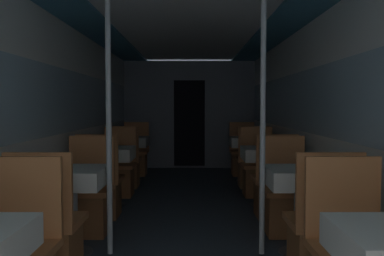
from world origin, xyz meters
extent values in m
cube|color=silver|center=(-1.38, 3.73, 1.11)|extent=(0.05, 10.25, 2.22)
cube|color=silver|center=(-1.37, 3.73, 1.35)|extent=(0.03, 9.43, 0.71)
cube|color=silver|center=(1.38, 3.73, 1.11)|extent=(0.05, 10.25, 2.22)
cube|color=silver|center=(1.37, 3.73, 1.35)|extent=(0.03, 9.43, 0.71)
cube|color=white|center=(0.00, 3.73, 2.27)|extent=(2.76, 10.25, 0.04)
cube|color=teal|center=(-1.13, 3.73, 2.24)|extent=(0.50, 9.84, 0.03)
cube|color=teal|center=(1.13, 3.73, 2.24)|extent=(0.50, 9.84, 0.03)
cube|color=slate|center=(0.00, 7.78, 1.11)|extent=(2.70, 0.08, 2.22)
cube|color=black|center=(0.00, 7.74, 0.93)|extent=(0.64, 0.01, 1.78)
cube|color=#D17A42|center=(-1.01, 1.34, 0.44)|extent=(0.47, 0.47, 0.05)
cube|color=#D17A42|center=(-1.01, 1.56, 0.72)|extent=(0.47, 0.04, 0.52)
cylinder|color=#4C4C51|center=(-1.01, 2.59, 0.01)|extent=(0.37, 0.37, 0.01)
cylinder|color=#B7B7BC|center=(-1.01, 2.59, 0.37)|extent=(0.11, 0.11, 0.72)
cube|color=#93704C|center=(-1.01, 2.59, 0.74)|extent=(0.55, 0.55, 0.02)
cube|color=white|center=(-1.01, 2.59, 0.68)|extent=(0.59, 0.59, 0.16)
cube|color=#9C5B31|center=(-1.01, 2.01, 0.21)|extent=(0.40, 0.40, 0.41)
cube|color=#D17A42|center=(-1.01, 2.01, 0.44)|extent=(0.47, 0.47, 0.05)
cube|color=#D17A42|center=(-1.01, 1.80, 0.72)|extent=(0.47, 0.04, 0.52)
cube|color=#9C5B31|center=(-1.01, 3.17, 0.21)|extent=(0.40, 0.40, 0.41)
cube|color=#D17A42|center=(-1.01, 3.17, 0.44)|extent=(0.47, 0.47, 0.05)
cube|color=#D17A42|center=(-1.01, 3.38, 0.72)|extent=(0.47, 0.04, 0.52)
cylinder|color=silver|center=(-0.67, 2.59, 1.11)|extent=(0.05, 0.05, 2.22)
cylinder|color=#4C4C51|center=(-1.01, 4.41, 0.01)|extent=(0.37, 0.37, 0.01)
cylinder|color=#B7B7BC|center=(-1.01, 4.41, 0.37)|extent=(0.11, 0.11, 0.72)
cube|color=#93704C|center=(-1.01, 4.41, 0.74)|extent=(0.55, 0.55, 0.02)
cube|color=white|center=(-1.01, 4.41, 0.68)|extent=(0.59, 0.59, 0.16)
cube|color=#9C5B31|center=(-1.01, 3.84, 0.21)|extent=(0.40, 0.40, 0.41)
cube|color=#D17A42|center=(-1.01, 3.84, 0.44)|extent=(0.47, 0.47, 0.05)
cube|color=#D17A42|center=(-1.01, 3.62, 0.72)|extent=(0.47, 0.04, 0.52)
cube|color=#9C5B31|center=(-1.01, 4.99, 0.21)|extent=(0.40, 0.40, 0.41)
cube|color=#D17A42|center=(-1.01, 4.99, 0.44)|extent=(0.47, 0.47, 0.05)
cube|color=#D17A42|center=(-1.01, 5.21, 0.72)|extent=(0.47, 0.04, 0.52)
cylinder|color=#4C4C51|center=(-1.01, 6.24, 0.01)|extent=(0.37, 0.37, 0.01)
cylinder|color=#B7B7BC|center=(-1.01, 6.24, 0.37)|extent=(0.11, 0.11, 0.72)
cube|color=#93704C|center=(-1.01, 6.24, 0.74)|extent=(0.55, 0.55, 0.02)
cube|color=white|center=(-1.01, 6.24, 0.68)|extent=(0.59, 0.59, 0.16)
cube|color=#9C5B31|center=(-1.01, 5.66, 0.21)|extent=(0.40, 0.40, 0.41)
cube|color=#D17A42|center=(-1.01, 5.66, 0.44)|extent=(0.47, 0.47, 0.05)
cube|color=#D17A42|center=(-1.01, 5.44, 0.72)|extent=(0.47, 0.04, 0.52)
cube|color=#9C5B31|center=(-1.01, 6.82, 0.21)|extent=(0.40, 0.40, 0.41)
cube|color=#D17A42|center=(-1.01, 6.82, 0.44)|extent=(0.47, 0.47, 0.05)
cube|color=#D17A42|center=(-1.01, 7.03, 0.72)|extent=(0.47, 0.04, 0.52)
cube|color=#D17A42|center=(1.01, 1.34, 0.44)|extent=(0.47, 0.47, 0.05)
cube|color=#D17A42|center=(1.01, 1.56, 0.72)|extent=(0.47, 0.04, 0.52)
cylinder|color=#4C4C51|center=(1.01, 2.59, 0.01)|extent=(0.37, 0.37, 0.01)
cylinder|color=#B7B7BC|center=(1.01, 2.59, 0.37)|extent=(0.11, 0.11, 0.72)
cube|color=#93704C|center=(1.01, 2.59, 0.74)|extent=(0.55, 0.55, 0.02)
cube|color=white|center=(1.01, 2.59, 0.68)|extent=(0.59, 0.59, 0.16)
cube|color=#9C5B31|center=(1.01, 2.01, 0.21)|extent=(0.40, 0.40, 0.41)
cube|color=#D17A42|center=(1.01, 2.01, 0.44)|extent=(0.47, 0.47, 0.05)
cube|color=#D17A42|center=(1.01, 1.80, 0.72)|extent=(0.47, 0.04, 0.52)
cube|color=#9C5B31|center=(1.01, 3.17, 0.21)|extent=(0.40, 0.40, 0.41)
cube|color=#D17A42|center=(1.01, 3.17, 0.44)|extent=(0.47, 0.47, 0.05)
cube|color=#D17A42|center=(1.01, 3.38, 0.72)|extent=(0.47, 0.04, 0.52)
cylinder|color=silver|center=(0.67, 2.59, 1.11)|extent=(0.05, 0.05, 2.22)
cylinder|color=#4C4C51|center=(1.01, 4.41, 0.01)|extent=(0.37, 0.37, 0.01)
cylinder|color=#B7B7BC|center=(1.01, 4.41, 0.37)|extent=(0.11, 0.11, 0.72)
cube|color=#93704C|center=(1.01, 4.41, 0.74)|extent=(0.55, 0.55, 0.02)
cube|color=white|center=(1.01, 4.41, 0.68)|extent=(0.59, 0.59, 0.16)
cube|color=#9C5B31|center=(1.01, 3.84, 0.21)|extent=(0.40, 0.40, 0.41)
cube|color=#D17A42|center=(1.01, 3.84, 0.44)|extent=(0.47, 0.47, 0.05)
cube|color=#D17A42|center=(1.01, 3.62, 0.72)|extent=(0.47, 0.04, 0.52)
cube|color=#9C5B31|center=(1.01, 4.99, 0.21)|extent=(0.40, 0.40, 0.41)
cube|color=#D17A42|center=(1.01, 4.99, 0.44)|extent=(0.47, 0.47, 0.05)
cube|color=#D17A42|center=(1.01, 5.21, 0.72)|extent=(0.47, 0.04, 0.52)
cylinder|color=#4C4C51|center=(1.01, 6.24, 0.01)|extent=(0.37, 0.37, 0.01)
cylinder|color=#B7B7BC|center=(1.01, 6.24, 0.37)|extent=(0.11, 0.11, 0.72)
cube|color=#93704C|center=(1.01, 6.24, 0.74)|extent=(0.55, 0.55, 0.02)
cube|color=white|center=(1.01, 6.24, 0.68)|extent=(0.59, 0.59, 0.16)
cube|color=#9C5B31|center=(1.01, 5.66, 0.21)|extent=(0.40, 0.40, 0.41)
cube|color=#D17A42|center=(1.01, 5.66, 0.44)|extent=(0.47, 0.47, 0.05)
cube|color=#D17A42|center=(1.01, 5.44, 0.72)|extent=(0.47, 0.04, 0.52)
cube|color=#9C5B31|center=(1.01, 6.82, 0.21)|extent=(0.40, 0.40, 0.41)
cube|color=#D17A42|center=(1.01, 6.82, 0.44)|extent=(0.47, 0.47, 0.05)
cube|color=#D17A42|center=(1.01, 7.03, 0.72)|extent=(0.47, 0.04, 0.52)
camera|label=1|loc=(0.05, -1.12, 1.31)|focal=40.00mm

